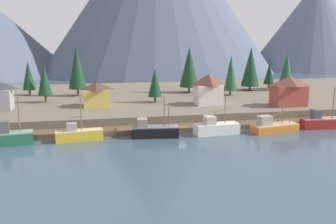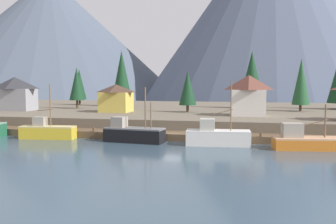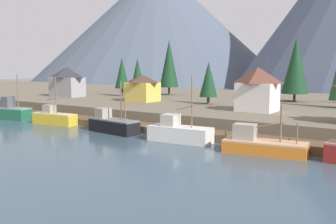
# 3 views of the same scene
# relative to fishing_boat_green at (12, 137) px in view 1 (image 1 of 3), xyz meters

# --- Properties ---
(ground_plane) EXTENTS (400.00, 400.00, 1.00)m
(ground_plane) POSITION_rel_fishing_boat_green_xyz_m (29.47, 21.95, -1.86)
(ground_plane) COLOR #384C5B
(dock) EXTENTS (80.00, 4.00, 1.60)m
(dock) POSITION_rel_fishing_boat_green_xyz_m (29.47, 3.94, -0.86)
(dock) COLOR brown
(dock) RESTS_ON ground_plane
(shoreline_bank) EXTENTS (400.00, 56.00, 2.50)m
(shoreline_bank) POSITION_rel_fishing_boat_green_xyz_m (29.47, 33.95, -0.11)
(shoreline_bank) COLOR #665B4C
(shoreline_bank) RESTS_ON ground_plane
(mountain_east_peak) EXTENTS (71.94, 71.94, 49.42)m
(mountain_east_peak) POSITION_rel_fishing_boat_green_xyz_m (137.18, 131.04, 23.35)
(mountain_east_peak) COLOR slate
(mountain_east_peak) RESTS_ON ground_plane
(fishing_boat_green) EXTENTS (6.77, 3.56, 8.09)m
(fishing_boat_green) POSITION_rel_fishing_boat_green_xyz_m (0.00, 0.00, 0.00)
(fishing_boat_green) COLOR #1E5B3D
(fishing_boat_green) RESTS_ON ground_plane
(fishing_boat_yellow) EXTENTS (8.22, 3.04, 8.06)m
(fishing_boat_yellow) POSITION_rel_fishing_boat_green_xyz_m (10.92, 0.30, -0.26)
(fishing_boat_yellow) COLOR gold
(fishing_boat_yellow) RESTS_ON ground_plane
(fishing_boat_black) EXTENTS (8.56, 3.55, 7.61)m
(fishing_boat_black) POSITION_rel_fishing_boat_green_xyz_m (24.21, 0.06, -0.16)
(fishing_boat_black) COLOR black
(fishing_boat_black) RESTS_ON ground_plane
(fishing_boat_white) EXTENTS (8.55, 3.62, 8.58)m
(fishing_boat_white) POSITION_rel_fishing_boat_green_xyz_m (35.82, -0.03, -0.15)
(fishing_boat_white) COLOR silver
(fishing_boat_white) RESTS_ON ground_plane
(fishing_boat_orange) EXTENTS (9.46, 4.44, 5.59)m
(fishing_boat_orange) POSITION_rel_fishing_boat_green_xyz_m (47.10, -0.50, -0.34)
(fishing_boat_orange) COLOR #CC6B1E
(fishing_boat_orange) RESTS_ON ground_plane
(fishing_boat_red) EXTENTS (9.23, 3.09, 8.18)m
(fishing_boat_red) POSITION_rel_fishing_boat_green_xyz_m (58.15, 0.28, -0.12)
(fishing_boat_red) COLOR maroon
(fishing_boat_red) RESTS_ON ground_plane
(house_yellow) EXTENTS (5.88, 5.21, 5.36)m
(house_yellow) POSITION_rel_fishing_boat_green_xyz_m (14.38, 19.72, 3.87)
(house_yellow) COLOR gold
(house_yellow) RESTS_ON shoreline_bank
(house_red) EXTENTS (7.51, 5.00, 6.66)m
(house_red) POSITION_rel_fishing_boat_green_xyz_m (56.82, 11.91, 4.54)
(house_red) COLOR #9E4238
(house_red) RESTS_ON shoreline_bank
(house_white) EXTENTS (6.09, 5.17, 7.00)m
(house_white) POSITION_rel_fishing_boat_green_xyz_m (39.58, 17.14, 4.72)
(house_white) COLOR silver
(house_white) RESTS_ON shoreline_bank
(conifer_near_left) EXTENTS (4.40, 4.40, 10.49)m
(conifer_near_left) POSITION_rel_fishing_boat_green_xyz_m (68.51, 34.95, 7.01)
(conifer_near_left) COLOR #4C3823
(conifer_near_left) RESTS_ON shoreline_bank
(conifer_near_right) EXTENTS (3.43, 3.43, 9.02)m
(conifer_near_right) POSITION_rel_fishing_boat_green_xyz_m (-2.95, 39.67, 6.37)
(conifer_near_right) COLOR #4C3823
(conifer_near_right) RESTS_ON shoreline_bank
(conifer_mid_left) EXTENTS (4.56, 4.56, 13.27)m
(conifer_mid_left) POSITION_rel_fishing_boat_green_xyz_m (9.72, 36.12, 8.73)
(conifer_mid_left) COLOR #4C3823
(conifer_mid_left) RESTS_ON shoreline_bank
(conifer_mid_right) EXTENTS (5.20, 5.20, 12.44)m
(conifer_mid_right) POSITION_rel_fishing_boat_green_xyz_m (58.29, 36.92, 8.03)
(conifer_mid_right) COLOR #4C3823
(conifer_mid_right) RESTS_ON shoreline_bank
(conifer_back_left) EXTENTS (5.29, 5.29, 12.64)m
(conifer_back_left) POSITION_rel_fishing_boat_green_xyz_m (39.93, 36.25, 8.27)
(conifer_back_left) COLOR #4C3823
(conifer_back_left) RESTS_ON shoreline_bank
(conifer_back_right) EXTENTS (3.32, 3.32, 8.95)m
(conifer_back_right) POSITION_rel_fishing_boat_green_xyz_m (2.55, 27.09, 6.51)
(conifer_back_right) COLOR #4C3823
(conifer_back_right) RESTS_ON shoreline_bank
(conifer_centre) EXTENTS (3.17, 3.17, 7.95)m
(conifer_centre) POSITION_rel_fishing_boat_green_xyz_m (65.16, 38.91, 5.83)
(conifer_centre) COLOR #4C3823
(conifer_centre) RESTS_ON shoreline_bank
(conifer_far_left) EXTENTS (3.44, 3.44, 10.51)m
(conifer_far_left) POSITION_rel_fishing_boat_green_xyz_m (49.51, 29.36, 7.04)
(conifer_far_left) COLOR #4C3823
(conifer_far_left) RESTS_ON shoreline_bank
(conifer_far_right) EXTENTS (3.35, 3.35, 7.92)m
(conifer_far_right) POSITION_rel_fishing_boat_green_xyz_m (28.03, 22.21, 5.78)
(conifer_far_right) COLOR #4C3823
(conifer_far_right) RESTS_ON shoreline_bank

